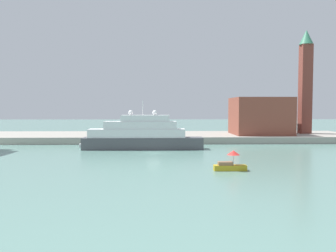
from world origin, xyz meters
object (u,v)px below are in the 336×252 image
(mooring_bollard, at_px, (144,136))
(parked_car, at_px, (115,133))
(work_barge, at_px, (93,145))
(bell_tower, at_px, (306,78))
(person_figure, at_px, (136,134))
(small_motorboat, at_px, (230,163))
(harbor_building, at_px, (260,116))
(large_yacht, at_px, (141,136))

(mooring_bollard, bearing_deg, parked_car, 151.26)
(work_barge, distance_m, bell_tower, 61.70)
(work_barge, height_order, person_figure, person_figure)
(person_figure, xyz_separation_m, mooring_bollard, (2.26, -0.43, -0.39))
(small_motorboat, xyz_separation_m, work_barge, (-25.51, 30.04, -0.67))
(harbor_building, bearing_deg, work_barge, -161.44)
(small_motorboat, height_order, bell_tower, bell_tower)
(small_motorboat, bearing_deg, parked_car, 118.28)
(parked_car, bearing_deg, bell_tower, 7.11)
(person_figure, relative_size, mooring_bollard, 2.22)
(work_barge, relative_size, mooring_bollard, 8.37)
(small_motorboat, distance_m, person_figure, 40.15)
(large_yacht, distance_m, small_motorboat, 29.19)
(bell_tower, height_order, parked_car, bell_tower)
(person_figure, bearing_deg, large_yacht, -79.86)
(large_yacht, height_order, small_motorboat, large_yacht)
(large_yacht, relative_size, person_figure, 15.83)
(small_motorboat, distance_m, bell_tower, 58.93)
(bell_tower, distance_m, person_figure, 50.86)
(small_motorboat, distance_m, mooring_bollard, 38.87)
(large_yacht, bearing_deg, bell_tower, 25.59)
(harbor_building, relative_size, mooring_bollard, 20.25)
(harbor_building, bearing_deg, large_yacht, -149.05)
(small_motorboat, bearing_deg, bell_tower, 56.50)
(person_figure, bearing_deg, small_motorboat, -66.16)
(large_yacht, relative_size, harbor_building, 1.74)
(small_motorboat, relative_size, bell_tower, 0.16)
(large_yacht, relative_size, small_motorboat, 5.58)
(person_figure, bearing_deg, parked_car, 145.35)
(small_motorboat, xyz_separation_m, person_figure, (-16.22, 36.70, 1.43))
(large_yacht, xyz_separation_m, bell_tower, (45.45, 21.77, 14.48))
(harbor_building, bearing_deg, person_figure, -166.97)
(large_yacht, distance_m, harbor_building, 37.33)
(work_barge, distance_m, parked_car, 11.33)
(bell_tower, relative_size, parked_car, 6.78)
(harbor_building, relative_size, bell_tower, 0.51)
(work_barge, bearing_deg, small_motorboat, -49.66)
(work_barge, xyz_separation_m, harbor_building, (43.15, 14.49, 6.40))
(bell_tower, bearing_deg, parked_car, -172.89)
(person_figure, height_order, mooring_bollard, person_figure)
(bell_tower, relative_size, mooring_bollard, 39.40)
(work_barge, bearing_deg, mooring_bollard, 28.31)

